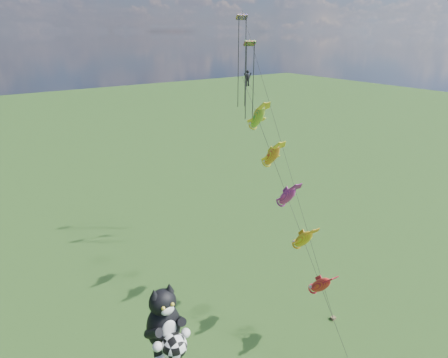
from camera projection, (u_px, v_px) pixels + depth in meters
cat_kite_rig at (166, 325)px, 19.98m from camera, size 2.60×4.00×9.73m
fish_windsock_rig at (287, 197)px, 28.15m from camera, size 2.33×15.86×18.42m
parafoil_rig at (249, 73)px, 36.22m from camera, size 3.72×17.37×23.83m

